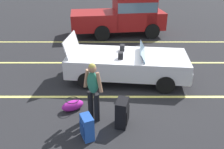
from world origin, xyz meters
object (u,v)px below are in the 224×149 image
object	(u,v)px
traveler_person	(92,89)
duffel_bag	(72,105)
suitcase_large_black	(121,113)
suitcase_medium_bright	(86,127)
parked_pickup_truck_near	(124,15)
convertible_car	(132,64)

from	to	relation	value
traveler_person	duffel_bag	bearing A→B (deg)	89.17
suitcase_large_black	suitcase_medium_bright	distance (m)	1.00
duffel_bag	parked_pickup_truck_near	bearing A→B (deg)	76.16
duffel_bag	parked_pickup_truck_near	world-z (taller)	parked_pickup_truck_near
suitcase_medium_bright	traveler_person	bearing A→B (deg)	-122.71
suitcase_large_black	traveler_person	bearing A→B (deg)	175.71
traveler_person	suitcase_medium_bright	bearing A→B (deg)	-155.79
parked_pickup_truck_near	duffel_bag	bearing A→B (deg)	-111.35
convertible_car	traveler_person	xyz separation A→B (m)	(-1.21, -2.35, 0.34)
suitcase_large_black	suitcase_medium_bright	xyz separation A→B (m)	(-0.86, -0.50, -0.06)
convertible_car	duffel_bag	xyz separation A→B (m)	(-1.85, -1.92, -0.43)
traveler_person	parked_pickup_truck_near	size ratio (longest dim) A/B	0.32
suitcase_medium_bright	traveler_person	xyz separation A→B (m)	(0.12, 0.74, 0.62)
convertible_car	traveler_person	world-z (taller)	traveler_person
suitcase_medium_bright	parked_pickup_truck_near	xyz separation A→B (m)	(1.31, 8.63, 0.80)
suitcase_large_black	convertible_car	bearing A→B (deg)	93.33
convertible_car	traveler_person	distance (m)	2.66
convertible_car	suitcase_large_black	distance (m)	2.64
suitcase_medium_bright	duffel_bag	world-z (taller)	suitcase_medium_bright
traveler_person	parked_pickup_truck_near	xyz separation A→B (m)	(1.20, 7.88, 0.18)
suitcase_large_black	parked_pickup_truck_near	xyz separation A→B (m)	(0.45, 8.12, 0.74)
convertible_car	parked_pickup_truck_near	size ratio (longest dim) A/B	0.83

